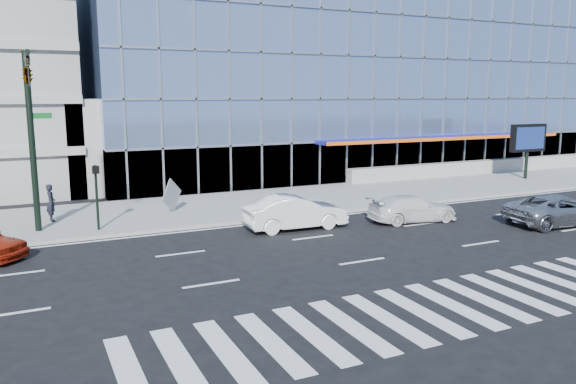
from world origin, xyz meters
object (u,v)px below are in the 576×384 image
traffic_signal (29,97)px  silver_suv (558,210)px  tilted_panel (172,195)px  white_suv (412,209)px  white_sedan (295,212)px  marquee_sign (528,139)px  ped_signal_post (96,187)px  pedestrian (51,203)px

traffic_signal → silver_suv: size_ratio=1.51×
silver_suv → tilted_panel: bearing=63.2°
white_suv → white_sedan: 6.10m
marquee_sign → tilted_panel: 26.57m
traffic_signal → tilted_panel: (6.51, 2.80, -5.10)m
traffic_signal → white_sedan: (11.00, -2.77, -5.36)m
ped_signal_post → tilted_panel: size_ratio=2.31×
silver_suv → tilted_panel: (-16.49, 10.28, 0.32)m
traffic_signal → tilted_panel: 8.73m
silver_suv → pedestrian: pedestrian is taller
tilted_panel → silver_suv: bearing=-76.0°
white_sedan → pedestrian: bearing=62.4°
silver_suv → marquee_sign: bearing=-37.4°
ped_signal_post → white_suv: (14.50, -4.25, -1.48)m
white_suv → marquee_sign: bearing=-58.0°
white_suv → tilted_panel: tilted_panel is taller
marquee_sign → pedestrian: size_ratio=2.18×
traffic_signal → ped_signal_post: size_ratio=2.67×
silver_suv → pedestrian: 24.78m
white_sedan → marquee_sign: bearing=-71.7°
silver_suv → white_suv: (-6.00, 3.61, -0.08)m
marquee_sign → white_suv: 17.75m
traffic_signal → white_suv: size_ratio=1.76×
ped_signal_post → silver_suv: size_ratio=0.56×
silver_suv → white_sedan: size_ratio=1.09×
pedestrian → white_suv: bearing=-124.9°
white_sedan → tilted_panel: 7.15m
marquee_sign → pedestrian: 32.39m
ped_signal_post → pedestrian: (-1.83, 2.87, -1.07)m
ped_signal_post → marquee_sign: 30.67m
traffic_signal → marquee_sign: traffic_signal is taller
ped_signal_post → pedestrian: 3.57m
traffic_signal → tilted_panel: traffic_signal is taller
marquee_sign → silver_suv: (-10.00, -10.91, -2.33)m
white_sedan → traffic_signal: bearing=78.4°
marquee_sign → silver_suv: marquee_sign is taller
silver_suv → ped_signal_post: bearing=74.1°
tilted_panel → white_sedan: bearing=-95.1°
white_sedan → tilted_panel: (-4.49, 5.57, 0.26)m
silver_suv → white_sedan: 12.89m
ped_signal_post → marquee_sign: size_ratio=0.75×
marquee_sign → silver_suv: 14.98m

